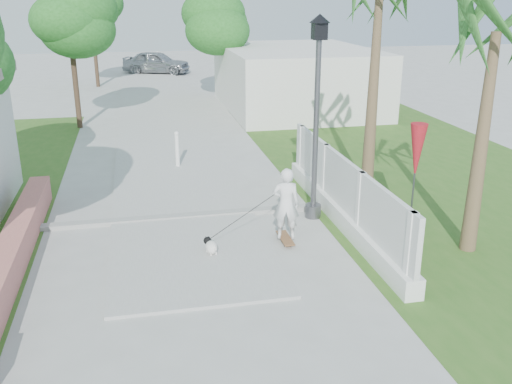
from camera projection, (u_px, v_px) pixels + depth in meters
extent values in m
cube|color=#B7B7B2|center=(156.00, 104.00, 25.81)|extent=(3.20, 36.00, 0.06)
cube|color=#999993|center=(184.00, 217.00, 12.89)|extent=(6.50, 0.25, 0.10)
cube|color=#325F1E|center=(425.00, 173.00, 16.12)|extent=(8.00, 20.00, 0.01)
cube|color=tan|center=(10.00, 258.00, 10.31)|extent=(0.45, 8.00, 0.60)
cube|color=white|center=(342.00, 215.00, 12.58)|extent=(0.35, 7.00, 0.40)
cube|color=white|center=(343.00, 183.00, 12.34)|extent=(0.10, 7.00, 1.10)
cube|color=white|center=(410.00, 254.00, 9.45)|extent=(0.14, 0.14, 1.50)
cube|color=white|center=(360.00, 208.00, 11.48)|extent=(0.14, 0.14, 1.50)
cube|color=white|center=(325.00, 175.00, 13.51)|extent=(0.14, 0.14, 1.50)
cube|color=white|center=(301.00, 153.00, 15.35)|extent=(0.14, 0.14, 1.50)
cube|color=silver|center=(296.00, 78.00, 24.72)|extent=(6.00, 8.00, 2.60)
cylinder|color=#59595E|center=(313.00, 211.00, 12.96)|extent=(0.36, 0.36, 0.30)
cylinder|color=#59595E|center=(316.00, 131.00, 12.35)|extent=(0.12, 0.12, 4.00)
cube|color=black|center=(319.00, 31.00, 11.65)|extent=(0.28, 0.28, 0.35)
cone|color=black|center=(320.00, 18.00, 11.57)|extent=(0.44, 0.44, 0.18)
cylinder|color=white|center=(177.00, 151.00, 16.47)|extent=(0.12, 0.12, 1.00)
sphere|color=white|center=(176.00, 134.00, 16.30)|extent=(0.14, 0.14, 0.14)
cylinder|color=#59595E|center=(414.00, 184.00, 12.13)|extent=(0.04, 0.04, 2.00)
cone|color=red|center=(417.00, 152.00, 11.90)|extent=(0.36, 0.36, 1.20)
cylinder|color=#4C3826|center=(75.00, 76.00, 20.90)|extent=(0.20, 0.20, 3.85)
ellipsoid|color=#1D5C1A|center=(70.00, 30.00, 20.35)|extent=(3.40, 3.40, 2.55)
ellipsoid|color=#1D5C1A|center=(74.00, 20.00, 20.09)|extent=(2.89, 2.89, 2.18)
ellipsoid|color=#1D5C1A|center=(62.00, 9.00, 20.27)|extent=(2.55, 2.55, 1.90)
cylinder|color=#4C3826|center=(225.00, 64.00, 25.87)|extent=(0.20, 0.20, 3.50)
ellipsoid|color=#1D5C1A|center=(224.00, 30.00, 25.37)|extent=(3.00, 3.00, 2.25)
ellipsoid|color=#1D5C1A|center=(229.00, 22.00, 25.11)|extent=(2.55, 2.55, 1.92)
ellipsoid|color=#1D5C1A|center=(219.00, 13.00, 25.28)|extent=(2.25, 2.25, 1.68)
cylinder|color=#4C3826|center=(95.00, 50.00, 30.17)|extent=(0.20, 0.20, 3.85)
ellipsoid|color=#1D5C1A|center=(92.00, 18.00, 29.62)|extent=(3.20, 3.20, 2.40)
ellipsoid|color=#1D5C1A|center=(95.00, 11.00, 29.36)|extent=(2.72, 2.72, 2.05)
ellipsoid|color=#1D5C1A|center=(87.00, 3.00, 29.53)|extent=(2.40, 2.40, 1.79)
cone|color=brown|center=(372.00, 102.00, 13.47)|extent=(0.32, 0.32, 4.80)
cone|color=brown|center=(481.00, 147.00, 10.68)|extent=(0.32, 0.32, 4.20)
cube|color=brown|center=(285.00, 238.00, 11.69)|extent=(0.40, 0.80, 0.02)
imported|color=white|center=(286.00, 204.00, 11.44)|extent=(0.61, 0.48, 1.49)
cylinder|color=gray|center=(285.00, 246.00, 11.44)|extent=(0.02, 0.06, 0.06)
cylinder|color=gray|center=(292.00, 246.00, 11.47)|extent=(0.02, 0.06, 0.06)
cylinder|color=gray|center=(279.00, 235.00, 11.95)|extent=(0.02, 0.06, 0.06)
cylinder|color=gray|center=(285.00, 235.00, 11.98)|extent=(0.02, 0.06, 0.06)
ellipsoid|color=white|center=(211.00, 247.00, 11.03)|extent=(0.33, 0.43, 0.24)
sphere|color=black|center=(207.00, 241.00, 11.16)|extent=(0.15, 0.15, 0.15)
sphere|color=white|center=(206.00, 240.00, 11.23)|extent=(0.07, 0.07, 0.07)
cone|color=black|center=(206.00, 238.00, 11.12)|extent=(0.05, 0.05, 0.05)
cone|color=black|center=(209.00, 237.00, 11.15)|extent=(0.05, 0.05, 0.05)
cylinder|color=white|center=(207.00, 252.00, 11.13)|extent=(0.03, 0.03, 0.11)
cylinder|color=white|center=(212.00, 251.00, 11.18)|extent=(0.03, 0.03, 0.11)
cylinder|color=white|center=(211.00, 256.00, 10.98)|extent=(0.03, 0.03, 0.11)
cylinder|color=white|center=(216.00, 254.00, 11.03)|extent=(0.03, 0.03, 0.11)
cylinder|color=white|center=(215.00, 248.00, 10.86)|extent=(0.05, 0.09, 0.09)
imported|color=#A3A5AB|center=(156.00, 62.00, 35.41)|extent=(4.41, 2.99, 1.40)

